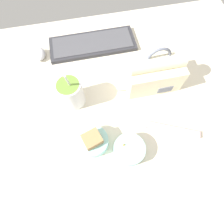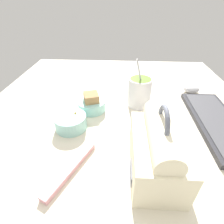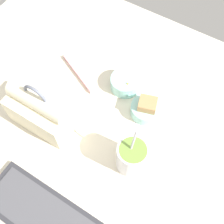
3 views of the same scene
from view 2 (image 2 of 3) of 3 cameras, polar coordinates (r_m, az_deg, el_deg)
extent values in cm
cube|color=beige|center=(62.25, 1.38, -5.31)|extent=(140.00, 110.00, 2.00)
cube|color=#2D2D33|center=(71.83, 31.07, -3.04)|extent=(38.94, 14.58, 1.80)
cube|color=#47474C|center=(71.28, 31.32, -2.37)|extent=(35.83, 11.96, 0.30)
cube|color=#EFE5C1|center=(46.10, 14.29, -13.40)|extent=(21.31, 12.34, 11.03)
cylinder|color=#EFE5C1|center=(41.16, 15.71, -6.67)|extent=(20.25, 6.06, 6.06)
cube|color=slate|center=(44.82, 6.23, -19.06)|extent=(5.97, 0.30, 3.31)
torus|color=slate|center=(39.47, 16.32, -3.69)|extent=(8.46, 1.00, 8.46)
cylinder|color=silver|center=(71.01, 8.93, 6.39)|extent=(9.19, 9.19, 11.60)
cylinder|color=olive|center=(68.61, 9.34, 10.44)|extent=(8.09, 8.09, 0.60)
cylinder|color=silver|center=(67.32, 9.11, 11.42)|extent=(0.70, 3.91, 13.12)
cylinder|color=#93D1CC|center=(69.33, -6.59, 2.23)|extent=(10.75, 10.75, 4.06)
cube|color=#A87F51|center=(68.17, -6.72, 3.81)|extent=(7.28, 6.94, 5.68)
cylinder|color=#93D1CC|center=(61.11, -13.33, -3.20)|extent=(10.69, 10.69, 4.80)
ellipsoid|color=white|center=(59.55, -14.57, -3.36)|extent=(2.91, 2.91, 3.42)
cone|color=#EFBC47|center=(60.96, -11.83, -1.52)|extent=(4.83, 4.83, 4.08)
sphere|color=#4C5623|center=(61.87, -16.28, -3.31)|extent=(1.28, 1.28, 1.28)
sphere|color=#4C5623|center=(61.35, -15.85, -3.59)|extent=(1.28, 1.28, 1.28)
sphere|color=#4C5623|center=(61.07, -15.19, -3.66)|extent=(1.28, 1.28, 1.28)
sphere|color=#4C5623|center=(61.12, -14.49, -3.49)|extent=(1.28, 1.28, 1.28)
ellipsoid|color=silver|center=(89.52, 24.46, 6.85)|extent=(5.40, 7.31, 3.39)
cube|color=pink|center=(49.34, -13.33, -17.45)|extent=(19.13, 10.39, 1.60)
camera|label=1|loc=(0.65, -36.50, 51.52)|focal=28.00mm
camera|label=3|loc=(0.93, 50.84, 57.17)|focal=45.00mm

